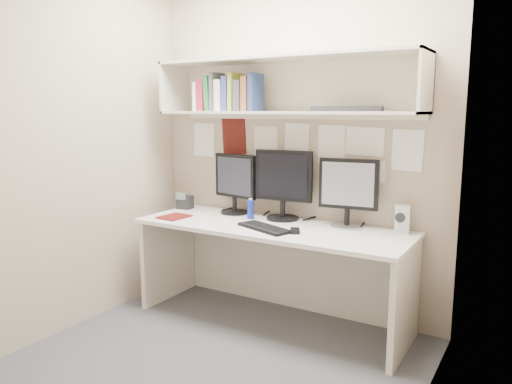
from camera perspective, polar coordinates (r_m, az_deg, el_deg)
The scene contains 19 objects.
floor at distance 3.33m, azimuth -3.91°, elevation -18.36°, with size 2.40×2.00×0.01m, color #46464B.
wall_back at distance 3.82m, azimuth 4.46°, elevation 5.61°, with size 2.40×0.02×2.60m, color tan.
wall_front at distance 2.22m, azimuth -19.13°, elevation 2.38°, with size 2.40×0.02×2.60m, color tan.
wall_left at distance 3.78m, azimuth -19.36°, elevation 5.06°, with size 0.02×2.00×2.60m, color tan.
wall_right at distance 2.48m, azimuth 19.23°, elevation 3.06°, with size 0.02×2.00×2.60m, color tan.
desk at distance 3.70m, azimuth 1.83°, elevation -9.29°, with size 2.00×0.70×0.73m.
overhead_hutch at distance 3.69m, azimuth 3.56°, elevation 12.01°, with size 2.00×0.38×0.40m.
pinned_papers at distance 3.82m, azimuth 4.41°, elevation 4.85°, with size 1.92×0.01×0.48m, color white, non-canonical shape.
monitor_left at distance 3.97m, azimuth -2.41°, elevation 1.22°, with size 0.41×0.22×0.47m.
monitor_center at distance 3.75m, azimuth 3.15°, elevation 1.09°, with size 0.45×0.25×0.52m.
monitor_right at distance 3.54m, azimuth 10.49°, elevation 0.19°, with size 0.42×0.23×0.49m.
keyboard at distance 3.47m, azimuth 0.97°, elevation -4.12°, with size 0.42×0.15×0.02m, color black.
mouse at distance 3.38m, azimuth 4.48°, elevation -4.44°, with size 0.06×0.10×0.03m, color black.
speaker at distance 3.49m, azimuth 16.34°, elevation -2.97°, with size 0.12×0.12×0.19m.
blue_bottle at distance 3.78m, azimuth -0.63°, elevation -1.97°, with size 0.05×0.05×0.16m.
maroon_notebook at distance 3.89m, azimuth -9.32°, elevation -2.81°, with size 0.18×0.22×0.01m, color #5B130F.
desk_phone at distance 4.22m, azimuth -8.14°, elevation -1.13°, with size 0.13×0.12×0.14m.
book_stack at distance 3.86m, azimuth -3.21°, elevation 11.10°, with size 0.54×0.18×0.29m.
hutch_tray at distance 3.44m, azimuth 10.39°, elevation 9.34°, with size 0.46×0.18×0.03m, color black.
Camera 1 is at (1.69, -2.42, 1.55)m, focal length 35.00 mm.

